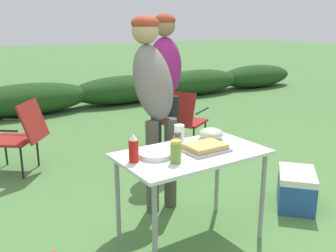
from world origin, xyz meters
name	(u,v)px	position (x,y,z in m)	size (l,w,h in m)	color
ground_plane	(190,240)	(0.00, 0.00, 0.00)	(60.00, 60.00, 0.00)	#4C7A3D
shrub_hedge	(28,99)	(0.00, 5.13, 0.30)	(14.40, 0.90, 0.59)	#1E4219
folding_table	(192,162)	(0.00, 0.00, 0.66)	(1.10, 0.64, 0.74)	silver
food_tray	(205,148)	(0.10, -0.04, 0.77)	(0.33, 0.25, 0.06)	#9E9EA3
plate_stack	(156,154)	(-0.28, 0.06, 0.76)	(0.25, 0.25, 0.04)	white
mixing_bowl	(211,134)	(0.33, 0.18, 0.79)	(0.21, 0.21, 0.09)	#ADBC99
paper_cup_stack	(179,134)	(0.03, 0.22, 0.82)	(0.08, 0.08, 0.15)	white
ketchup_bottle	(134,149)	(-0.46, 0.06, 0.84)	(0.07, 0.07, 0.20)	red
relish_jar	(176,152)	(-0.22, -0.11, 0.82)	(0.08, 0.08, 0.16)	olive
spice_jar	(177,144)	(-0.14, -0.01, 0.82)	(0.06, 0.06, 0.17)	#B2893D
standing_person_with_beanie	(153,89)	(0.10, 0.71, 1.10)	(0.36, 0.50, 1.74)	#4C473D
standing_person_in_dark_puffer	(165,75)	(0.73, 1.51, 1.10)	(0.45, 0.38, 1.77)	black
camp_chair_green_behind_table	(20,133)	(-0.77, 2.21, 0.47)	(0.75, 0.73, 0.83)	maroon
camp_chair_near_hedge	(183,118)	(1.20, 1.80, 0.47)	(0.74, 0.69, 0.83)	maroon
cooler_box	(296,189)	(1.18, -0.06, 0.17)	(0.57, 0.56, 0.34)	#234C93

